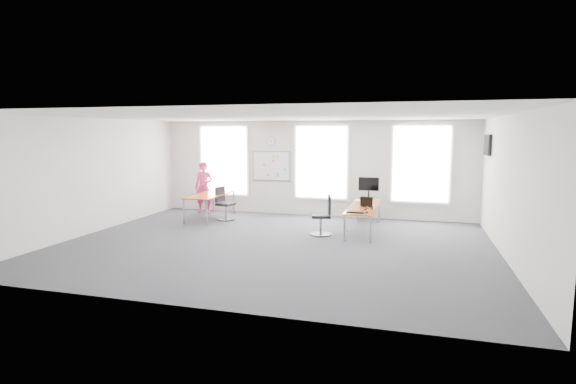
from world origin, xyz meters
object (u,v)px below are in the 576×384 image
(desk_left, at_px, (210,196))
(chair_right, at_px, (323,218))
(person, at_px, (204,187))
(keyboard, at_px, (356,212))
(desk_right, at_px, (364,207))
(headphones, at_px, (370,208))
(chair_left, at_px, (224,205))
(monitor, at_px, (369,186))

(desk_left, bearing_deg, chair_right, -18.32)
(person, xyz_separation_m, keyboard, (5.29, -2.49, -0.16))
(desk_right, height_order, headphones, headphones)
(desk_right, distance_m, chair_left, 4.26)
(headphones, bearing_deg, desk_right, 106.51)
(desk_right, relative_size, chair_left, 2.77)
(person, bearing_deg, chair_left, -45.17)
(keyboard, distance_m, monitor, 2.33)
(desk_right, xyz_separation_m, monitor, (0.00, 1.17, 0.44))
(person, relative_size, headphones, 10.11)
(desk_left, xyz_separation_m, monitor, (4.71, 0.73, 0.37))
(chair_right, relative_size, monitor, 1.59)
(chair_left, distance_m, person, 1.55)
(monitor, bearing_deg, keyboard, -91.41)
(chair_left, distance_m, keyboard, 4.43)
(person, bearing_deg, desk_left, -59.35)
(desk_left, relative_size, headphones, 12.59)
(desk_left, height_order, keyboard, desk_left)
(desk_right, bearing_deg, monitor, 89.90)
(desk_right, xyz_separation_m, headphones, (0.20, -0.55, 0.09))
(keyboard, relative_size, monitor, 0.67)
(chair_left, bearing_deg, keyboard, -96.61)
(chair_right, bearing_deg, headphones, 88.24)
(desk_left, distance_m, monitor, 4.78)
(headphones, height_order, monitor, monitor)
(chair_right, relative_size, keyboard, 2.37)
(headphones, bearing_deg, person, 157.22)
(desk_left, bearing_deg, monitor, 8.86)
(headphones, bearing_deg, desk_left, 164.82)
(chair_left, bearing_deg, person, 63.18)
(desk_right, xyz_separation_m, chair_left, (-4.23, 0.40, -0.19))
(chair_left, relative_size, headphones, 6.02)
(person, bearing_deg, keyboard, -30.03)
(desk_right, bearing_deg, headphones, -69.73)
(chair_right, xyz_separation_m, headphones, (1.15, 0.26, 0.26))
(desk_left, distance_m, chair_right, 3.98)
(chair_right, distance_m, person, 4.95)
(person, height_order, headphones, person)
(headphones, relative_size, monitor, 0.25)
(chair_left, bearing_deg, monitor, -66.14)
(desk_left, relative_size, keyboard, 4.77)
(chair_right, distance_m, chair_left, 3.50)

